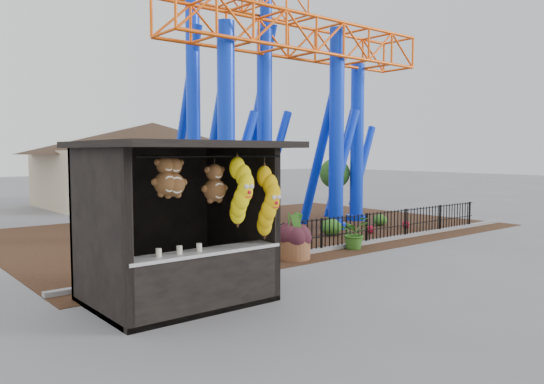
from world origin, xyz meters
TOP-DOWN VIEW (x-y plane):
  - ground at (0.00, 0.00)m, footprint 120.00×120.00m
  - mulch_bed at (4.00, 8.00)m, footprint 18.00×12.00m
  - curb at (4.00, 3.00)m, footprint 18.00×0.18m
  - prize_booth at (-2.98, 0.92)m, footprint 3.50×3.40m
  - picket_fence at (4.90, 3.00)m, footprint 12.20×0.06m
  - roller_coaster at (5.12, 8.23)m, footprint 11.00×6.37m
  - terracotta_planter at (1.46, 2.70)m, footprint 1.09×1.09m
  - planter_foliage at (1.46, 2.70)m, footprint 0.70×0.70m
  - potted_plant at (3.87, 2.70)m, footprint 0.93×0.81m
  - landscaping at (4.51, 5.88)m, footprint 6.99×3.25m
  - pavilion at (6.00, 20.00)m, footprint 15.00×15.00m

SIDE VIEW (x-z plane):
  - ground at x=0.00m, z-range 0.00..0.00m
  - mulch_bed at x=4.00m, z-range 0.00..0.02m
  - curb at x=4.00m, z-range 0.00..0.12m
  - terracotta_planter at x=1.46m, z-range 0.00..0.54m
  - landscaping at x=4.51m, z-range -0.05..0.70m
  - picket_fence at x=4.90m, z-range 0.00..1.00m
  - potted_plant at x=3.87m, z-range 0.00..1.01m
  - planter_foliage at x=1.46m, z-range 0.54..1.18m
  - prize_booth at x=-2.98m, z-range -0.04..3.08m
  - pavilion at x=6.00m, z-range 0.67..5.47m
  - roller_coaster at x=5.12m, z-range 1.03..11.85m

